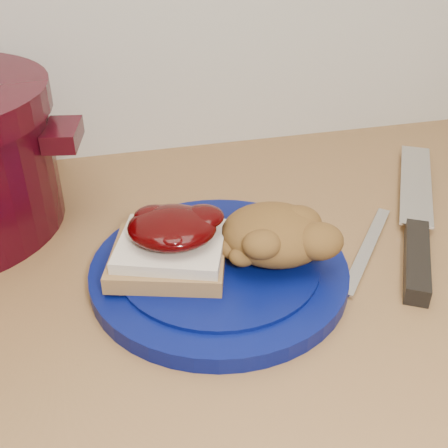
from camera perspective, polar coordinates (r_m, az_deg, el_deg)
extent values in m
cylinder|color=#050D4B|center=(0.56, -0.50, -4.80)|extent=(0.33, 0.33, 0.02)
cube|color=olive|center=(0.54, -5.66, -3.48)|extent=(0.13, 0.12, 0.02)
cube|color=beige|center=(0.54, -5.40, -2.17)|extent=(0.12, 0.11, 0.01)
ellipsoid|color=black|center=(0.53, -5.31, -0.32)|extent=(0.11, 0.10, 0.03)
ellipsoid|color=brown|center=(0.55, 5.13, -1.04)|extent=(0.13, 0.12, 0.05)
cube|color=black|center=(0.60, 19.00, -3.46)|extent=(0.08, 0.12, 0.02)
cube|color=silver|center=(0.75, 18.92, 4.03)|extent=(0.14, 0.20, 0.00)
cube|color=silver|center=(0.62, 14.35, -2.40)|extent=(0.12, 0.14, 0.00)
cube|color=black|center=(0.63, -16.08, 8.71)|extent=(0.05, 0.07, 0.02)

